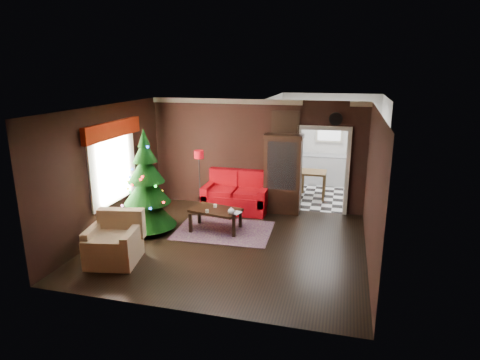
% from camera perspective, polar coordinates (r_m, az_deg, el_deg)
% --- Properties ---
extents(floor, '(5.50, 5.50, 0.00)m').
position_cam_1_polar(floor, '(8.61, -1.53, -8.95)').
color(floor, black).
rests_on(floor, ground).
extents(ceiling, '(5.50, 5.50, 0.00)m').
position_cam_1_polar(ceiling, '(7.88, -1.67, 9.94)').
color(ceiling, white).
rests_on(ceiling, ground).
extents(wall_back, '(5.50, 0.00, 5.50)m').
position_cam_1_polar(wall_back, '(10.49, 2.21, 3.56)').
color(wall_back, black).
rests_on(wall_back, ground).
extents(wall_front, '(5.50, 0.00, 5.50)m').
position_cam_1_polar(wall_front, '(5.90, -8.41, -6.13)').
color(wall_front, black).
rests_on(wall_front, ground).
extents(wall_left, '(0.00, 5.50, 5.50)m').
position_cam_1_polar(wall_left, '(9.27, -18.17, 1.20)').
color(wall_left, black).
rests_on(wall_left, ground).
extents(wall_right, '(0.00, 5.50, 5.50)m').
position_cam_1_polar(wall_right, '(7.85, 18.06, -1.26)').
color(wall_right, black).
rests_on(wall_right, ground).
extents(doorway, '(1.10, 0.10, 2.10)m').
position_cam_1_polar(doorway, '(10.35, 11.41, 1.11)').
color(doorway, beige).
rests_on(doorway, ground).
extents(left_window, '(0.05, 1.60, 1.40)m').
position_cam_1_polar(left_window, '(9.40, -17.34, 1.77)').
color(left_window, white).
rests_on(left_window, wall_left).
extents(valance, '(0.12, 2.10, 0.35)m').
position_cam_1_polar(valance, '(9.21, -17.32, 6.71)').
color(valance, maroon).
rests_on(valance, wall_left).
extents(kitchen_floor, '(3.00, 3.00, 0.00)m').
position_cam_1_polar(kitchen_floor, '(12.08, 11.60, -2.03)').
color(kitchen_floor, white).
rests_on(kitchen_floor, ground).
extents(kitchen_window, '(0.70, 0.06, 0.70)m').
position_cam_1_polar(kitchen_window, '(13.13, 12.37, 6.93)').
color(kitchen_window, white).
rests_on(kitchen_window, ground).
extents(rug, '(2.18, 1.62, 0.01)m').
position_cam_1_polar(rug, '(9.29, -2.27, -7.05)').
color(rug, '#604C5A').
rests_on(rug, ground).
extents(loveseat, '(1.70, 0.90, 1.00)m').
position_cam_1_polar(loveseat, '(10.39, -0.54, -1.69)').
color(loveseat, maroon).
rests_on(loveseat, ground).
extents(curio_cabinet, '(0.90, 0.45, 1.90)m').
position_cam_1_polar(curio_cabinet, '(10.25, 6.00, 0.60)').
color(curio_cabinet, black).
rests_on(curio_cabinet, ground).
extents(floor_lamp, '(0.32, 0.32, 1.50)m').
position_cam_1_polar(floor_lamp, '(10.32, -5.67, 0.03)').
color(floor_lamp, black).
rests_on(floor_lamp, ground).
extents(christmas_tree, '(1.36, 1.36, 2.36)m').
position_cam_1_polar(christmas_tree, '(9.21, -12.89, -0.76)').
color(christmas_tree, black).
rests_on(christmas_tree, ground).
extents(armchair, '(1.09, 1.09, 0.95)m').
position_cam_1_polar(armchair, '(8.05, -17.29, -7.90)').
color(armchair, '#D3B083').
rests_on(armchair, ground).
extents(coffee_table, '(1.19, 0.86, 0.49)m').
position_cam_1_polar(coffee_table, '(9.24, -3.39, -5.51)').
color(coffee_table, black).
rests_on(coffee_table, rug).
extents(teapot, '(0.22, 0.22, 0.16)m').
position_cam_1_polar(teapot, '(8.78, -1.24, -4.39)').
color(teapot, white).
rests_on(teapot, coffee_table).
extents(cup_a, '(0.09, 0.09, 0.07)m').
position_cam_1_polar(cup_a, '(9.27, -3.50, -3.61)').
color(cup_a, white).
rests_on(cup_a, coffee_table).
extents(cup_b, '(0.10, 0.10, 0.07)m').
position_cam_1_polar(cup_b, '(8.95, -4.61, -4.35)').
color(cup_b, silver).
rests_on(cup_b, coffee_table).
extents(book, '(0.17, 0.07, 0.24)m').
position_cam_1_polar(book, '(8.89, -1.00, -3.84)').
color(book, '#7E6E52').
rests_on(book, coffee_table).
extents(wall_clock, '(0.32, 0.32, 0.06)m').
position_cam_1_polar(wall_clock, '(10.06, 13.23, 8.31)').
color(wall_clock, silver).
rests_on(wall_clock, wall_back).
extents(painting, '(0.62, 0.05, 0.52)m').
position_cam_1_polar(painting, '(10.18, 6.37, 7.96)').
color(painting, '#A3773C').
rests_on(painting, wall_back).
extents(kitchen_counter, '(1.80, 0.60, 0.90)m').
position_cam_1_polar(kitchen_counter, '(13.12, 12.01, 1.37)').
color(kitchen_counter, silver).
rests_on(kitchen_counter, ground).
extents(kitchen_table, '(0.70, 0.70, 0.75)m').
position_cam_1_polar(kitchen_table, '(11.70, 10.14, -0.60)').
color(kitchen_table, brown).
rests_on(kitchen_table, ground).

